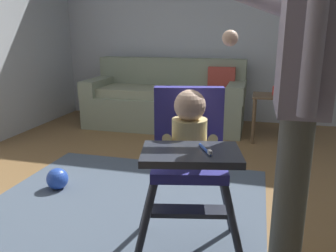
{
  "coord_description": "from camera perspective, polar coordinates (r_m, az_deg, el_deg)",
  "views": [
    {
      "loc": [
        0.61,
        -2.07,
        1.17
      ],
      "look_at": [
        0.21,
        -0.59,
        0.76
      ],
      "focal_mm": 36.64,
      "sensor_mm": 36.0,
      "label": 1
    }
  ],
  "objects": [
    {
      "name": "area_rug",
      "position": [
        2.1,
        -12.73,
        -19.13
      ],
      "size": [
        1.93,
        2.8,
        0.01
      ],
      "primitive_type": "cube",
      "color": "#495768",
      "rests_on": "ground"
    },
    {
      "name": "ground",
      "position": [
        2.48,
        -1.36,
        -14.53
      ],
      "size": [
        5.92,
        6.95,
        0.1
      ],
      "primitive_type": "cube",
      "color": "olive"
    },
    {
      "name": "couch",
      "position": [
        4.48,
        -0.23,
        4.26
      ],
      "size": [
        2.01,
        0.86,
        0.86
      ],
      "rotation": [
        0.0,
        0.0,
        -1.57
      ],
      "color": "gray",
      "rests_on": "ground"
    },
    {
      "name": "toy_ball",
      "position": [
        2.83,
        -17.92,
        -8.35
      ],
      "size": [
        0.17,
        0.17,
        0.17
      ],
      "primitive_type": "sphere",
      "color": "#284CB7",
      "rests_on": "ground"
    },
    {
      "name": "wall_far",
      "position": [
        4.81,
        7.93,
        17.04
      ],
      "size": [
        5.12,
        0.06,
        2.7
      ],
      "primitive_type": "cube",
      "color": "silver",
      "rests_on": "ground"
    },
    {
      "name": "high_chair",
      "position": [
        1.7,
        3.52,
        -3.37
      ],
      "size": [
        0.72,
        0.81,
        0.93
      ],
      "rotation": [
        0.0,
        0.0,
        -1.35
      ],
      "color": "#2E323D",
      "rests_on": "ground"
    },
    {
      "name": "sippy_cup",
      "position": [
        3.96,
        17.46,
        5.62
      ],
      "size": [
        0.07,
        0.07,
        0.1
      ],
      "primitive_type": "cylinder",
      "color": "#D13D33",
      "rests_on": "side_table"
    },
    {
      "name": "side_table",
      "position": [
        3.99,
        16.67,
        2.97
      ],
      "size": [
        0.4,
        0.4,
        0.52
      ],
      "color": "brown",
      "rests_on": "ground"
    },
    {
      "name": "adult_standing",
      "position": [
        1.61,
        20.9,
        5.29
      ],
      "size": [
        0.51,
        0.49,
        1.64
      ],
      "rotation": [
        0.0,
        0.0,
        -3.13
      ],
      "color": "#616051",
      "rests_on": "ground"
    }
  ]
}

